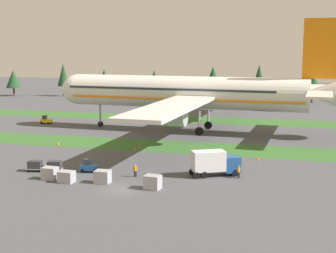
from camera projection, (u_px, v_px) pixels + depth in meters
ground_plane at (120, 190)px, 62.92m from camera, size 400.00×400.00×0.00m
grass_strip_near at (175, 147)px, 90.03m from camera, size 320.00×10.86×0.01m
grass_strip_far at (209, 120)px, 122.19m from camera, size 320.00×10.86×0.01m
airliner at (193, 92)px, 104.79m from camera, size 61.17×75.40×23.29m
baggage_tug at (89, 167)px, 71.91m from camera, size 2.80×1.78×1.97m
cargo_dolly_lead at (55, 165)px, 72.21m from camera, size 2.45×1.90×1.55m
cargo_dolly_second at (35, 165)px, 72.39m from camera, size 2.45×1.90×1.55m
catering_truck at (215, 162)px, 69.73m from camera, size 7.23×5.25×3.58m
pushback_tractor at (46, 120)px, 116.63m from camera, size 2.66×1.42×1.97m
ground_crew_marshaller at (135, 170)px, 69.30m from camera, size 0.55×0.36×1.74m
ground_crew_loader at (239, 171)px, 68.67m from camera, size 0.36×0.54×1.74m
uld_container_0 at (50, 173)px, 68.05m from camera, size 2.04×1.65×1.68m
uld_container_1 at (67, 177)px, 66.51m from camera, size 2.07×1.69×1.53m
uld_container_2 at (103, 177)px, 66.18m from camera, size 2.00×1.60×1.72m
uld_container_3 at (153, 182)px, 63.45m from camera, size 2.19×1.85×1.77m
taxiway_marker_0 at (135, 149)px, 86.59m from camera, size 0.44×0.44×0.67m
taxiway_marker_1 at (58, 143)px, 91.98m from camera, size 0.44×0.44×0.52m
taxiway_marker_2 at (139, 146)px, 89.61m from camera, size 0.44×0.44×0.53m
taxiway_marker_3 at (258, 158)px, 79.66m from camera, size 0.44×0.44×0.51m
distant_tree_line at (220, 80)px, 164.11m from camera, size 167.48×10.52×12.05m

